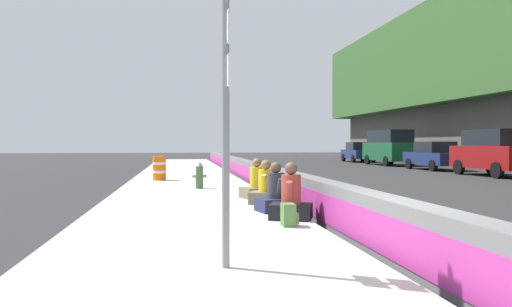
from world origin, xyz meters
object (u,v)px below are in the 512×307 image
at_px(seated_person_rear, 266,190).
at_px(parked_car_fourth, 495,152).
at_px(seated_person_far, 257,186).
at_px(parked_car_farther, 358,152).
at_px(construction_barrel, 159,168).
at_px(route_sign_post, 226,89).
at_px(parked_car_far, 389,147).
at_px(backpack, 289,215).
at_px(parked_car_midline, 434,156).
at_px(seated_person_middle, 276,196).
at_px(fire_hydrant, 199,175).
at_px(seated_person_foreground, 291,201).

distance_m(seated_person_rear, parked_car_fourth, 16.72).
distance_m(seated_person_far, parked_car_farther, 30.97).
distance_m(seated_person_rear, construction_barrel, 8.74).
bearing_deg(route_sign_post, parked_car_far, -26.86).
xyz_separation_m(backpack, parked_car_midline, (19.53, -13.26, 0.53)).
distance_m(seated_person_middle, parked_car_fourth, 17.66).
bearing_deg(fire_hydrant, route_sign_post, 179.53).
relative_size(parked_car_fourth, parked_car_far, 0.94).
bearing_deg(parked_car_midline, seated_person_foreground, 145.14).
height_order(route_sign_post, fire_hydrant, route_sign_post).
relative_size(route_sign_post, backpack, 9.00).
distance_m(backpack, parked_car_farther, 35.20).
xyz_separation_m(fire_hydrant, parked_car_midline, (11.89, -14.54, 0.27)).
xyz_separation_m(fire_hydrant, parked_car_fourth, (6.05, -14.54, 0.60)).
distance_m(construction_barrel, parked_car_farther, 26.41).
relative_size(seated_person_rear, parked_car_midline, 0.23).
bearing_deg(seated_person_far, parked_car_farther, -25.16).
xyz_separation_m(fire_hydrant, seated_person_foreground, (-6.81, -1.50, -0.10)).
height_order(route_sign_post, parked_car_far, route_sign_post).
height_order(parked_car_fourth, parked_car_far, parked_car_far).
distance_m(parked_car_midline, parked_car_farther, 13.05).
xyz_separation_m(seated_person_foreground, backpack, (-0.83, 0.23, -0.15)).
height_order(fire_hydrant, seated_person_rear, seated_person_rear).
height_order(seated_person_rear, parked_car_far, parked_car_far).
relative_size(seated_person_foreground, parked_car_fourth, 0.23).
height_order(seated_person_middle, backpack, seated_person_middle).
bearing_deg(seated_person_rear, construction_barrel, 19.19).
relative_size(backpack, parked_car_fourth, 0.08).
bearing_deg(fire_hydrant, parked_car_midline, -50.71).
bearing_deg(parked_car_midline, seated_person_middle, 143.33).
xyz_separation_m(seated_person_foreground, parked_car_far, (25.17, -12.98, 0.87)).
distance_m(seated_person_foreground, parked_car_fourth, 18.33).
bearing_deg(construction_barrel, parked_car_farther, -37.28).
bearing_deg(parked_car_farther, seated_person_middle, 156.79).
distance_m(seated_person_rear, parked_car_farther, 32.08).
bearing_deg(fire_hydrant, construction_barrel, 20.01).
xyz_separation_m(seated_person_far, construction_barrel, (7.01, 2.84, 0.15)).
bearing_deg(parked_car_farther, seated_person_rear, 155.84).
xyz_separation_m(construction_barrel, parked_car_farther, (21.02, -16.00, 0.24)).
xyz_separation_m(route_sign_post, seated_person_foreground, (3.60, -1.59, -1.75)).
bearing_deg(seated_person_far, construction_barrel, 22.03).
relative_size(seated_person_foreground, parked_car_far, 0.21).
xyz_separation_m(route_sign_post, parked_car_fourth, (16.46, -14.63, -1.05)).
bearing_deg(seated_person_far, seated_person_middle, -179.86).
bearing_deg(parked_car_farther, parked_car_fourth, 179.92).
bearing_deg(parked_car_midline, backpack, 145.83).
bearing_deg(seated_person_foreground, seated_person_middle, 4.89).
distance_m(fire_hydrant, parked_car_fourth, 15.76).
bearing_deg(seated_person_rear, seated_person_foreground, -178.57).
bearing_deg(backpack, fire_hydrant, 9.49).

